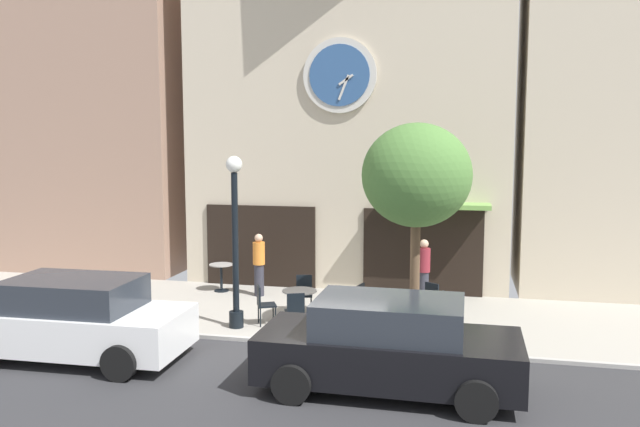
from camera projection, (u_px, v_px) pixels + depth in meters
name	position (u px, v px, depth m)	size (l,w,h in m)	color
ground_plane	(314.00, 357.00, 12.33)	(25.27, 11.10, 0.13)	#9E998E
clock_building	(349.00, 65.00, 18.46)	(9.12, 4.23, 12.16)	beige
neighbor_building_left	(95.00, 69.00, 21.08)	(6.81, 4.40, 12.94)	#9E7A66
street_lamp	(235.00, 241.00, 13.99)	(0.36, 0.36, 3.80)	black
street_tree	(416.00, 176.00, 12.81)	(2.21, 1.99, 4.50)	brown
cafe_table_leftmost	(221.00, 273.00, 17.54)	(0.65, 0.65, 0.76)	black
cafe_table_center_left	(300.00, 299.00, 14.51)	(0.79, 0.79, 0.75)	black
cafe_table_center	(399.00, 303.00, 14.17)	(0.79, 0.79, 0.73)	black
cafe_chair_under_awning	(304.00, 291.00, 15.38)	(0.48, 0.48, 0.90)	black
cafe_chair_outer	(263.00, 302.00, 14.35)	(0.53, 0.53, 0.90)	black
cafe_chair_near_lamp	(295.00, 309.00, 13.72)	(0.52, 0.52, 0.90)	black
cafe_chair_facing_street	(435.00, 308.00, 13.79)	(0.52, 0.52, 0.90)	black
cafe_chair_facing_wall	(377.00, 311.00, 13.54)	(0.55, 0.55, 0.90)	black
cafe_chair_by_entrance	(364.00, 301.00, 14.43)	(0.49, 0.49, 0.90)	black
cafe_chair_curbside	(429.00, 300.00, 14.55)	(0.56, 0.56, 0.90)	black
pedestrian_orange	(259.00, 264.00, 16.99)	(0.45, 0.45, 1.67)	#2D2D38
pedestrian_maroon	(424.00, 271.00, 16.05)	(0.38, 0.38, 1.67)	#2D2D38
parked_car_white	(74.00, 319.00, 12.14)	(4.33, 2.09, 1.55)	white
parked_car_black	(389.00, 346.00, 10.57)	(4.32, 2.06, 1.55)	black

